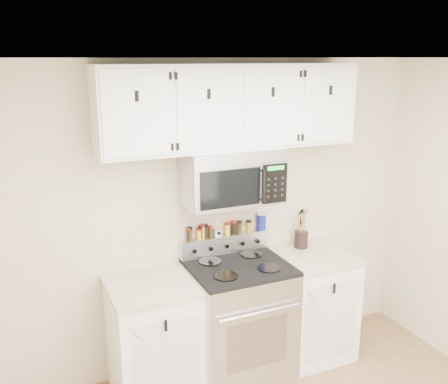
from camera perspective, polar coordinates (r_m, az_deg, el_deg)
name	(u,v)px	position (r m, az deg, el deg)	size (l,w,h in m)	color
back_wall	(223,217)	(4.06, -0.17, -2.83)	(3.50, 0.01, 2.50)	#BCA98D
ceiling	(382,59)	(2.37, 17.62, 14.25)	(3.50, 3.50, 0.01)	white
range	(239,319)	(4.10, 1.68, -14.29)	(0.76, 0.65, 1.10)	#B7B7BA
base_cabinet_left	(154,339)	(3.93, -7.99, -16.35)	(0.64, 0.62, 0.92)	white
base_cabinet_right	(310,304)	(4.44, 9.81, -12.48)	(0.64, 0.62, 0.92)	white
microwave	(233,176)	(3.79, 0.99, 1.82)	(0.76, 0.44, 0.42)	#9E9EA3
upper_cabinets	(231,107)	(3.73, 0.85, 9.71)	(2.00, 0.35, 0.62)	white
utensil_crock	(301,238)	(4.34, 8.81, -5.24)	(0.12, 0.12, 0.34)	black
kitchen_timer	(218,233)	(4.05, -0.71, -4.69)	(0.05, 0.04, 0.06)	white
salt_canister	(261,221)	(4.20, 4.28, -3.38)	(0.08, 0.08, 0.15)	navy
spice_jar_0	(189,234)	(3.95, -4.02, -4.82)	(0.04, 0.04, 0.11)	black
spice_jar_1	(190,234)	(3.95, -3.94, -4.79)	(0.04, 0.04, 0.11)	#462F10
spice_jar_2	(199,234)	(3.98, -2.86, -4.79)	(0.04, 0.04, 0.09)	yellow
spice_jar_3	(201,232)	(3.99, -2.65, -4.65)	(0.04, 0.04, 0.11)	#442410
spice_jar_4	(202,232)	(3.99, -2.49, -4.54)	(0.04, 0.04, 0.12)	yellow
spice_jar_5	(206,231)	(4.00, -2.10, -4.51)	(0.04, 0.04, 0.12)	black
spice_jar_6	(211,232)	(4.02, -1.51, -4.55)	(0.04, 0.04, 0.10)	#422A0F
spice_jar_7	(227,229)	(4.07, 0.37, -4.23)	(0.04, 0.04, 0.10)	yellow
spice_jar_8	(234,227)	(4.09, 1.14, -4.05)	(0.05, 0.05, 0.11)	black
spice_jar_9	(240,227)	(4.12, 1.82, -4.01)	(0.04, 0.04, 0.10)	#473011
spice_jar_10	(249,226)	(4.15, 2.86, -3.89)	(0.04, 0.04, 0.10)	orange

